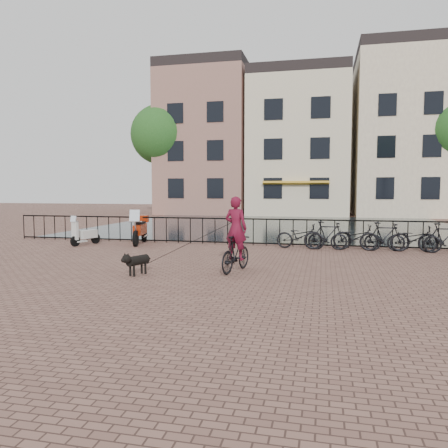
% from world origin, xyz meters
% --- Properties ---
extents(ground, '(100.00, 100.00, 0.00)m').
position_xyz_m(ground, '(0.00, 0.00, 0.00)').
color(ground, brown).
rests_on(ground, ground).
extents(canal_water, '(20.00, 20.00, 0.00)m').
position_xyz_m(canal_water, '(0.00, 17.30, 0.00)').
color(canal_water, black).
rests_on(canal_water, ground).
extents(railing, '(20.00, 0.05, 1.02)m').
position_xyz_m(railing, '(0.00, 8.00, 0.50)').
color(railing, black).
rests_on(railing, ground).
extents(canal_house_left, '(7.50, 9.00, 12.80)m').
position_xyz_m(canal_house_left, '(-7.50, 30.00, 6.40)').
color(canal_house_left, '#8A6050').
rests_on(canal_house_left, ground).
extents(canal_house_mid, '(8.00, 9.50, 11.80)m').
position_xyz_m(canal_house_mid, '(0.50, 30.00, 5.90)').
color(canal_house_mid, beige).
rests_on(canal_house_mid, ground).
extents(canal_house_right, '(7.00, 9.00, 13.30)m').
position_xyz_m(canal_house_right, '(8.50, 30.00, 6.65)').
color(canal_house_right, '#BDA98C').
rests_on(canal_house_right, ground).
extents(tree_far_left, '(5.04, 5.04, 9.27)m').
position_xyz_m(tree_far_left, '(-11.00, 27.00, 6.73)').
color(tree_far_left, black).
rests_on(tree_far_left, ground).
extents(cyclist, '(0.87, 1.73, 2.27)m').
position_xyz_m(cyclist, '(0.41, 2.59, 0.86)').
color(cyclist, black).
rests_on(cyclist, ground).
extents(dog, '(0.58, 0.91, 0.59)m').
position_xyz_m(dog, '(-1.88, 1.63, 0.29)').
color(dog, black).
rests_on(dog, ground).
extents(motorcycle, '(0.84, 2.02, 1.40)m').
position_xyz_m(motorcycle, '(-4.34, 7.36, 0.70)').
color(motorcycle, '#96250A').
rests_on(motorcycle, ground).
extents(scooter, '(0.73, 1.31, 1.17)m').
position_xyz_m(scooter, '(-6.26, 6.65, 0.59)').
color(scooter, beige).
rests_on(scooter, ground).
extents(parked_bike_0, '(1.77, 0.76, 0.90)m').
position_xyz_m(parked_bike_0, '(1.80, 7.40, 0.45)').
color(parked_bike_0, black).
rests_on(parked_bike_0, ground).
extents(parked_bike_1, '(1.72, 0.73, 1.00)m').
position_xyz_m(parked_bike_1, '(2.75, 7.40, 0.50)').
color(parked_bike_1, black).
rests_on(parked_bike_1, ground).
extents(parked_bike_2, '(1.76, 0.73, 0.90)m').
position_xyz_m(parked_bike_2, '(3.70, 7.40, 0.45)').
color(parked_bike_2, black).
rests_on(parked_bike_2, ground).
extents(parked_bike_3, '(1.69, 0.56, 1.00)m').
position_xyz_m(parked_bike_3, '(4.65, 7.40, 0.50)').
color(parked_bike_3, black).
rests_on(parked_bike_3, ground).
extents(parked_bike_4, '(1.78, 0.81, 0.90)m').
position_xyz_m(parked_bike_4, '(5.60, 7.40, 0.45)').
color(parked_bike_4, black).
rests_on(parked_bike_4, ground).
extents(parked_bike_5, '(1.67, 0.49, 1.00)m').
position_xyz_m(parked_bike_5, '(6.55, 7.40, 0.50)').
color(parked_bike_5, black).
rests_on(parked_bike_5, ground).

